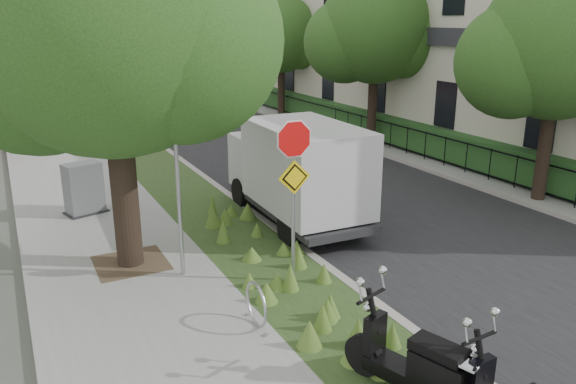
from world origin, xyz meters
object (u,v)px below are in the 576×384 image
at_px(sign_assembly, 294,169).
at_px(utility_cabinet, 84,189).
at_px(box_truck, 297,168).
at_px(scooter_near, 423,372).

bearing_deg(sign_assembly, utility_cabinet, 116.59).
bearing_deg(sign_assembly, box_truck, 60.90).
bearing_deg(scooter_near, utility_cabinet, 105.70).
distance_m(box_truck, utility_cabinet, 5.49).
bearing_deg(sign_assembly, scooter_near, -92.75).
bearing_deg(utility_cabinet, sign_assembly, -63.41).
relative_size(box_truck, utility_cabinet, 3.72).
distance_m(scooter_near, box_truck, 7.28).
relative_size(scooter_near, utility_cabinet, 1.49).
bearing_deg(scooter_near, box_truck, 74.87).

